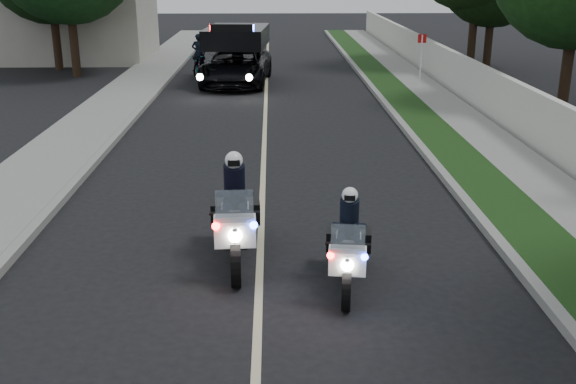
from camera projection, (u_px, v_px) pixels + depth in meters
name	position (u px, v px, depth m)	size (l,w,h in m)	color
ground	(259.00, 283.00, 10.29)	(120.00, 120.00, 0.00)	black
curb_right	(404.00, 127.00, 19.84)	(0.20, 60.00, 0.15)	gray
grass_verge	(428.00, 127.00, 19.85)	(1.20, 60.00, 0.16)	#193814
sidewalk_right	(472.00, 127.00, 19.88)	(1.40, 60.00, 0.16)	gray
property_wall	(508.00, 104.00, 19.69)	(0.22, 60.00, 1.50)	beige
curb_left	(124.00, 129.00, 19.65)	(0.20, 60.00, 0.15)	gray
sidewalk_left	(86.00, 129.00, 19.62)	(2.00, 60.00, 0.16)	gray
lane_marking	(265.00, 130.00, 19.76)	(0.12, 50.00, 0.01)	#BFB78C
police_moto_left	(236.00, 260.00, 11.09)	(0.75, 2.14, 1.82)	white
police_moto_right	(347.00, 285.00, 10.24)	(0.63, 1.79, 1.52)	white
police_suv	(237.00, 84.00, 27.40)	(2.51, 5.42, 2.63)	black
bicycle	(200.00, 76.00, 29.47)	(0.61, 1.75, 0.91)	black
cyclist	(200.00, 76.00, 29.47)	(0.58, 0.38, 1.60)	black
sign_post	(419.00, 88.00, 26.51)	(0.34, 0.34, 2.15)	#AD270C
tree_right_b	(561.00, 110.00, 22.59)	(5.47, 5.47, 9.11)	#184115
tree_right_d	(470.00, 68.00, 31.54)	(6.96, 6.96, 11.60)	#1A3712
tree_right_e	(486.00, 68.00, 31.71)	(5.12, 5.12, 8.54)	black
tree_left_near	(77.00, 76.00, 29.30)	(6.05, 6.05, 10.08)	#154117
tree_left_far	(60.00, 70.00, 31.14)	(5.64, 5.64, 9.40)	#133510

